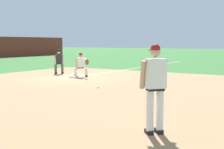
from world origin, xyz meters
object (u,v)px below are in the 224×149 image
(first_baseman, at_px, (81,64))
(umpire, at_px, (59,61))
(first_base_bag, at_px, (74,77))
(baseball, at_px, (98,87))
(pitcher, at_px, (155,83))

(first_baseman, xyz_separation_m, umpire, (0.75, 2.28, 0.06))
(first_base_bag, xyz_separation_m, baseball, (-2.52, -3.34, -0.01))
(pitcher, distance_m, umpire, 13.15)
(first_baseman, height_order, umpire, umpire)
(baseball, xyz_separation_m, first_baseman, (2.98, 3.18, 0.69))
(pitcher, bearing_deg, first_baseman, 45.72)
(first_baseman, bearing_deg, umpire, 71.82)
(baseball, relative_size, pitcher, 0.04)
(pitcher, bearing_deg, baseball, 44.94)
(first_base_bag, bearing_deg, pitcher, -131.94)
(baseball, relative_size, umpire, 0.05)
(baseball, bearing_deg, umpire, 55.69)
(baseball, relative_size, first_baseman, 0.06)
(baseball, height_order, umpire, umpire)
(first_base_bag, relative_size, first_baseman, 0.28)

